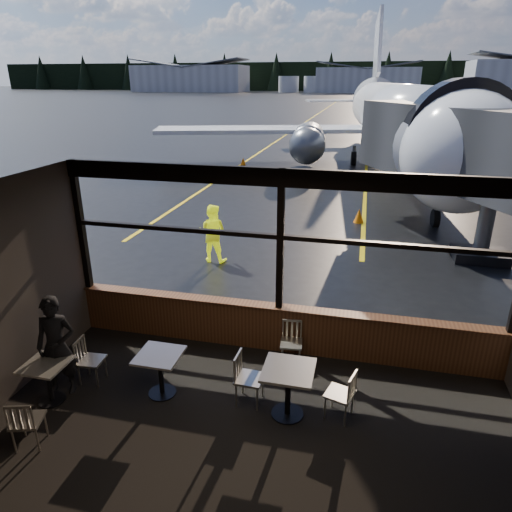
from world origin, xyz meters
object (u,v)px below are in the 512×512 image
(airliner, at_px, (402,72))
(chair_near_n, at_px, (291,344))
(chair_left_s, at_px, (28,421))
(chair_near_e, at_px, (340,394))
(cafe_table_near, at_px, (288,392))
(cafe_table_mid, at_px, (161,374))
(cafe_table_left, at_px, (49,383))
(jet_bridge, at_px, (450,181))
(chair_mid_w, at_px, (91,361))
(ground_crew, at_px, (212,233))
(chair_near_w, at_px, (250,379))
(passenger, at_px, (57,346))
(cone_wing, at_px, (243,161))
(cone_nose, at_px, (359,216))

(airliner, bearing_deg, chair_near_n, -102.23)
(chair_left_s, bearing_deg, chair_near_n, 24.14)
(chair_near_e, distance_m, chair_near_n, 1.57)
(cafe_table_near, distance_m, chair_left_s, 3.74)
(cafe_table_mid, bearing_deg, airliner, 78.34)
(cafe_table_left, bearing_deg, chair_near_e, 8.61)
(airliner, height_order, jet_bridge, airliner)
(cafe_table_near, relative_size, chair_near_n, 1.04)
(chair_mid_w, distance_m, ground_crew, 5.88)
(chair_mid_w, bearing_deg, cafe_table_near, 84.83)
(cafe_table_near, bearing_deg, airliner, 83.64)
(cafe_table_left, xyz_separation_m, chair_near_w, (3.14, 0.71, 0.09))
(cafe_table_mid, distance_m, cafe_table_left, 1.77)
(cafe_table_mid, height_order, chair_near_w, chair_near_w)
(cafe_table_mid, distance_m, chair_near_n, 2.37)
(chair_mid_w, bearing_deg, passenger, -50.18)
(chair_near_w, xyz_separation_m, cone_wing, (-5.65, 21.09, -0.21))
(chair_near_n, bearing_deg, chair_mid_w, 15.85)
(chair_near_w, height_order, chair_left_s, chair_near_w)
(ground_crew, bearing_deg, chair_mid_w, 89.24)
(cafe_table_mid, xyz_separation_m, chair_near_e, (2.88, 0.11, 0.04))
(cone_nose, bearing_deg, cafe_table_near, -94.43)
(cone_nose, xyz_separation_m, cone_wing, (-7.12, 10.54, -0.02))
(airliner, xyz_separation_m, chair_near_e, (-1.71, -22.14, -4.82))
(airliner, height_order, chair_near_e, airliner)
(ground_crew, bearing_deg, airliner, -107.47)
(cafe_table_mid, relative_size, chair_near_n, 0.94)
(chair_near_w, relative_size, cone_nose, 1.74)
(cone_nose, bearing_deg, jet_bridge, -56.13)
(chair_near_e, bearing_deg, airliner, 12.22)
(chair_left_s, bearing_deg, cafe_table_left, 93.49)
(cafe_table_mid, relative_size, ground_crew, 0.46)
(jet_bridge, bearing_deg, cone_wing, 124.00)
(airliner, relative_size, chair_near_w, 38.70)
(jet_bridge, distance_m, ground_crew, 6.60)
(cafe_table_left, height_order, chair_near_w, chair_near_w)
(chair_near_e, distance_m, cone_wing, 22.26)
(airliner, relative_size, passenger, 19.84)
(chair_near_e, height_order, chair_near_n, chair_near_e)
(chair_near_e, xyz_separation_m, chair_near_n, (-0.94, 1.25, -0.01))
(jet_bridge, bearing_deg, ground_crew, -167.81)
(chair_left_s, relative_size, passenger, 0.48)
(cafe_table_near, height_order, chair_left_s, cafe_table_near)
(jet_bridge, relative_size, passenger, 6.21)
(chair_near_n, distance_m, chair_mid_w, 3.49)
(cafe_table_mid, height_order, chair_left_s, chair_left_s)
(chair_mid_w, relative_size, chair_left_s, 1.00)
(chair_left_s, xyz_separation_m, ground_crew, (0.29, 7.37, 0.41))
(chair_near_w, bearing_deg, cafe_table_near, 78.81)
(chair_near_w, relative_size, chair_mid_w, 1.07)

